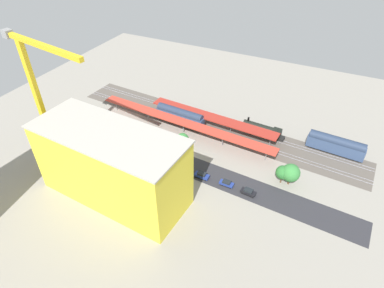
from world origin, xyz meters
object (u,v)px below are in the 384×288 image
(locomotive, at_px, (264,130))
(parked_car_4, at_px, (157,162))
(tower_crane, at_px, (42,95))
(street_tree_0, at_px, (138,129))
(street_tree_1, at_px, (182,140))
(street_tree_2, at_px, (291,173))
(platform_canopy_near, at_px, (183,122))
(parked_car_5, at_px, (138,155))
(construction_building, at_px, (112,166))
(parked_car_0, at_px, (248,192))
(parked_car_1, at_px, (227,183))
(freight_coach_far, at_px, (180,115))
(passenger_coach, at_px, (336,145))
(street_tree_3, at_px, (283,172))
(traffic_light, at_px, (137,130))
(parked_car_2, at_px, (202,175))
(platform_canopy_far, at_px, (212,117))
(box_truck_0, at_px, (142,157))
(parked_car_3, at_px, (180,169))

(locomotive, bearing_deg, parked_car_4, 49.54)
(tower_crane, xyz_separation_m, street_tree_0, (-14.48, -20.95, -19.98))
(street_tree_1, height_order, street_tree_2, street_tree_2)
(platform_canopy_near, bearing_deg, street_tree_1, 115.71)
(parked_car_5, distance_m, construction_building, 19.05)
(parked_car_0, bearing_deg, street_tree_0, -10.78)
(parked_car_1, relative_size, street_tree_2, 0.60)
(parked_car_1, distance_m, street_tree_0, 36.26)
(parked_car_4, bearing_deg, freight_coach_far, -79.99)
(parked_car_1, distance_m, street_tree_2, 18.53)
(passenger_coach, distance_m, freight_coach_far, 54.01)
(locomotive, bearing_deg, street_tree_3, 117.96)
(parked_car_5, bearing_deg, traffic_light, -55.85)
(street_tree_1, height_order, traffic_light, street_tree_1)
(parked_car_2, distance_m, tower_crane, 49.90)
(street_tree_1, bearing_deg, parked_car_5, 39.51)
(platform_canopy_far, bearing_deg, locomotive, -168.55)
(platform_canopy_far, bearing_deg, street_tree_2, 151.24)
(platform_canopy_near, relative_size, parked_car_0, 15.48)
(street_tree_2, bearing_deg, box_truck_0, 13.08)
(parked_car_4, bearing_deg, street_tree_0, -33.64)
(passenger_coach, distance_m, traffic_light, 65.61)
(street_tree_2, bearing_deg, tower_crane, 18.44)
(locomotive, distance_m, parked_car_5, 44.42)
(platform_canopy_far, height_order, construction_building, construction_building)
(construction_building, xyz_separation_m, street_tree_0, (8.57, -23.94, -5.91))
(street_tree_3, distance_m, traffic_light, 49.44)
(parked_car_3, bearing_deg, platform_canopy_near, -65.46)
(parked_car_4, relative_size, street_tree_0, 0.62)
(box_truck_0, bearing_deg, parked_car_4, -166.35)
(passenger_coach, relative_size, construction_building, 0.45)
(parked_car_3, relative_size, street_tree_2, 0.67)
(platform_canopy_far, distance_m, street_tree_1, 17.32)
(platform_canopy_far, height_order, freight_coach_far, freight_coach_far)
(platform_canopy_near, relative_size, street_tree_1, 10.23)
(traffic_light, bearing_deg, freight_coach_far, -116.84)
(platform_canopy_near, relative_size, tower_crane, 1.67)
(parked_car_4, bearing_deg, parked_car_3, -178.37)
(street_tree_3, bearing_deg, parked_car_3, 16.35)
(freight_coach_far, height_order, parked_car_3, freight_coach_far)
(parked_car_1, bearing_deg, parked_car_2, 1.08)
(locomotive, height_order, traffic_light, traffic_light)
(locomotive, distance_m, parked_car_4, 39.66)
(parked_car_3, distance_m, street_tree_1, 10.75)
(locomotive, height_order, construction_building, construction_building)
(parked_car_3, relative_size, parked_car_5, 1.02)
(parked_car_1, bearing_deg, passenger_coach, -131.61)
(parked_car_5, bearing_deg, parked_car_4, 178.45)
(parked_car_5, height_order, traffic_light, traffic_light)
(parked_car_2, height_order, street_tree_0, street_tree_0)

